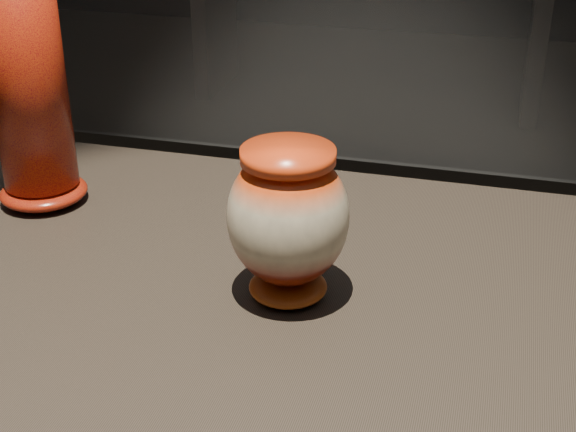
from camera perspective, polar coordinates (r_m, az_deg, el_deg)
name	(u,v)px	position (r m, az deg, el deg)	size (l,w,h in m)	color
main_vase	(288,219)	(0.86, 0.00, -0.19)	(0.14, 0.14, 0.18)	#661609
tall_vase	(26,74)	(1.10, -18.12, 9.57)	(0.16, 0.16, 0.38)	#A72F0B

